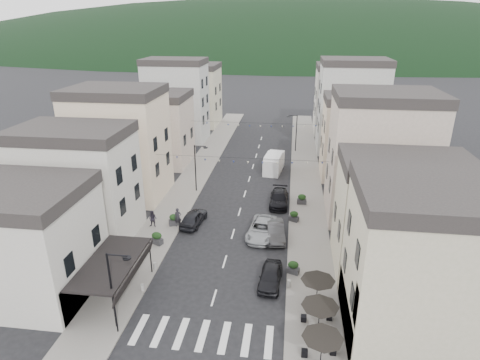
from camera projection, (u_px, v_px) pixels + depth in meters
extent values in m
plane|color=black|center=(196.00, 358.00, 25.34)|extent=(700.00, 700.00, 0.00)
cube|color=slate|center=(196.00, 173.00, 55.67)|extent=(4.00, 76.00, 0.12)
cube|color=slate|center=(305.00, 179.00, 53.85)|extent=(4.00, 76.00, 0.12)
ellipsoid|color=black|center=(288.00, 48.00, 301.42)|extent=(640.00, 360.00, 70.00)
cube|color=beige|center=(9.00, 246.00, 30.33)|extent=(12.00, 8.00, 8.00)
cube|color=#B5B090|center=(431.00, 273.00, 25.40)|extent=(10.00, 8.00, 10.00)
cube|color=black|center=(111.00, 263.00, 29.65)|extent=(3.60, 7.50, 0.15)
cube|color=black|center=(135.00, 270.00, 29.62)|extent=(0.34, 7.50, 0.99)
cylinder|color=black|center=(115.00, 314.00, 26.82)|extent=(0.10, 0.10, 3.20)
cylinder|color=black|center=(151.00, 257.00, 33.26)|extent=(0.10, 0.10, 3.20)
cube|color=beige|center=(79.00, 188.00, 38.11)|extent=(10.00, 7.00, 10.00)
cube|color=#262323|center=(70.00, 132.00, 36.07)|extent=(10.20, 7.14, 1.00)
cube|color=beige|center=(120.00, 147.00, 46.95)|extent=(10.00, 8.00, 12.00)
cube|color=#262323|center=(114.00, 91.00, 44.53)|extent=(10.20, 8.16, 1.00)
cube|color=#AA9A8A|center=(155.00, 131.00, 58.45)|extent=(10.00, 8.00, 9.50)
cube|color=#262323|center=(152.00, 95.00, 56.50)|extent=(10.20, 8.16, 1.00)
cube|color=#A6A5A1|center=(177.00, 104.00, 68.85)|extent=(10.00, 7.00, 13.00)
cube|color=#262323|center=(174.00, 61.00, 66.24)|extent=(10.20, 7.14, 1.00)
cube|color=#B5B090|center=(193.00, 97.00, 80.26)|extent=(10.00, 9.00, 11.00)
cube|color=#262323|center=(192.00, 66.00, 78.03)|extent=(10.20, 9.18, 1.00)
cube|color=#B5B090|center=(400.00, 221.00, 32.95)|extent=(10.00, 7.00, 9.00)
cube|color=#262323|center=(409.00, 164.00, 31.09)|extent=(10.20, 7.14, 1.00)
cube|color=#AA9A8A|center=(379.00, 162.00, 41.50)|extent=(10.00, 8.00, 12.50)
cube|color=#262323|center=(388.00, 96.00, 38.99)|extent=(10.20, 8.16, 1.00)
cube|color=beige|center=(361.00, 141.00, 53.01)|extent=(10.00, 7.00, 10.00)
cube|color=#262323|center=(366.00, 99.00, 50.96)|extent=(10.20, 7.14, 1.00)
cube|color=#A6A5A1|center=(351.00, 109.00, 63.40)|extent=(10.00, 8.00, 13.50)
cube|color=#262323|center=(356.00, 62.00, 60.70)|extent=(10.20, 8.16, 1.00)
cube|color=beige|center=(342.00, 101.00, 74.82)|extent=(10.00, 9.00, 11.50)
cube|color=#262323|center=(346.00, 67.00, 72.49)|extent=(10.20, 9.18, 1.00)
cylinder|color=black|center=(321.00, 355.00, 23.93)|extent=(0.06, 0.06, 2.30)
cone|color=black|center=(322.00, 341.00, 23.52)|extent=(2.50, 2.50, 0.55)
cylinder|color=black|center=(319.00, 323.00, 26.51)|extent=(0.06, 0.06, 2.30)
cone|color=black|center=(320.00, 309.00, 26.10)|extent=(2.50, 2.50, 0.55)
cylinder|color=black|center=(318.00, 332.00, 26.80)|extent=(0.70, 0.70, 0.04)
cylinder|color=black|center=(317.00, 296.00, 29.08)|extent=(0.06, 0.06, 2.30)
cone|color=black|center=(318.00, 283.00, 28.67)|extent=(2.50, 2.50, 0.55)
cylinder|color=black|center=(316.00, 305.00, 29.37)|extent=(0.70, 0.70, 0.04)
cylinder|color=black|center=(112.00, 292.00, 26.80)|extent=(0.14, 0.14, 6.00)
cylinder|color=black|center=(117.00, 255.00, 25.63)|extent=(1.40, 0.10, 0.10)
cylinder|color=black|center=(127.00, 258.00, 25.61)|extent=(0.56, 0.56, 0.08)
cylinder|color=black|center=(195.00, 169.00, 48.89)|extent=(0.14, 0.14, 6.00)
cylinder|color=black|center=(200.00, 146.00, 47.72)|extent=(1.40, 0.10, 0.10)
cylinder|color=black|center=(206.00, 148.00, 47.70)|extent=(0.56, 0.56, 0.08)
cylinder|color=black|center=(296.00, 134.00, 63.97)|extent=(0.14, 0.14, 6.00)
cylinder|color=black|center=(293.00, 116.00, 62.98)|extent=(1.40, 0.10, 0.10)
cylinder|color=black|center=(289.00, 116.00, 63.11)|extent=(0.56, 0.56, 0.08)
cylinder|color=gray|center=(142.00, 287.00, 31.39)|extent=(0.26, 0.26, 0.60)
cylinder|color=gray|center=(155.00, 266.00, 34.15)|extent=(0.26, 0.26, 0.60)
cylinder|color=gray|center=(289.00, 283.00, 31.85)|extent=(0.26, 0.26, 0.60)
cylinder|color=black|center=(241.00, 158.00, 43.35)|extent=(19.00, 0.02, 0.02)
cone|color=beige|center=(163.00, 156.00, 44.47)|extent=(0.28, 0.28, 0.24)
cone|color=navy|center=(177.00, 158.00, 44.31)|extent=(0.28, 0.28, 0.24)
cone|color=beige|center=(191.00, 159.00, 44.15)|extent=(0.28, 0.28, 0.24)
cone|color=navy|center=(205.00, 160.00, 43.98)|extent=(0.28, 0.28, 0.24)
cone|color=beige|center=(219.00, 161.00, 43.81)|extent=(0.28, 0.28, 0.24)
cone|color=navy|center=(233.00, 162.00, 43.63)|extent=(0.28, 0.28, 0.24)
cone|color=beige|center=(248.00, 163.00, 43.43)|extent=(0.28, 0.28, 0.24)
cone|color=navy|center=(262.00, 163.00, 43.23)|extent=(0.28, 0.28, 0.24)
cone|color=beige|center=(277.00, 163.00, 43.03)|extent=(0.28, 0.28, 0.24)
cone|color=navy|center=(292.00, 163.00, 42.81)|extent=(0.28, 0.28, 0.24)
cone|color=beige|center=(307.00, 163.00, 42.59)|extent=(0.28, 0.28, 0.24)
cone|color=navy|center=(322.00, 163.00, 42.36)|extent=(0.28, 0.28, 0.24)
cylinder|color=black|center=(255.00, 123.00, 58.07)|extent=(19.00, 0.02, 0.02)
cone|color=beige|center=(196.00, 122.00, 59.20)|extent=(0.28, 0.28, 0.24)
cone|color=navy|center=(207.00, 123.00, 59.04)|extent=(0.28, 0.28, 0.24)
cone|color=beige|center=(217.00, 124.00, 58.88)|extent=(0.28, 0.28, 0.24)
cone|color=navy|center=(228.00, 125.00, 58.71)|extent=(0.28, 0.28, 0.24)
cone|color=beige|center=(239.00, 125.00, 58.53)|extent=(0.28, 0.28, 0.24)
cone|color=navy|center=(249.00, 126.00, 58.35)|extent=(0.28, 0.28, 0.24)
cone|color=beige|center=(260.00, 126.00, 58.16)|extent=(0.28, 0.28, 0.24)
cone|color=navy|center=(271.00, 127.00, 57.96)|extent=(0.28, 0.28, 0.24)
cone|color=beige|center=(282.00, 127.00, 57.75)|extent=(0.28, 0.28, 0.24)
cone|color=navy|center=(293.00, 127.00, 57.53)|extent=(0.28, 0.28, 0.24)
cone|color=beige|center=(304.00, 126.00, 57.31)|extent=(0.28, 0.28, 0.24)
cone|color=navy|center=(316.00, 126.00, 57.09)|extent=(0.28, 0.28, 0.24)
imported|color=black|center=(271.00, 276.00, 32.21)|extent=(2.01, 4.39, 1.46)
imported|color=#313133|center=(275.00, 231.00, 39.05)|extent=(2.17, 4.76, 1.51)
imported|color=#92959A|center=(262.00, 229.00, 39.43)|extent=(3.12, 5.76, 1.53)
imported|color=black|center=(279.00, 199.00, 46.19)|extent=(2.10, 5.12, 1.48)
imported|color=black|center=(194.00, 218.00, 41.64)|extent=(2.36, 4.70, 1.54)
cube|color=silver|center=(274.00, 163.00, 56.29)|extent=(2.84, 5.72, 2.29)
cube|color=silver|center=(273.00, 157.00, 55.22)|extent=(2.55, 3.90, 0.57)
cylinder|color=black|center=(264.00, 173.00, 54.93)|extent=(0.38, 0.83, 0.80)
cylinder|color=black|center=(278.00, 174.00, 54.50)|extent=(0.38, 0.83, 0.80)
cylinder|color=black|center=(270.00, 163.00, 58.63)|extent=(0.38, 0.83, 0.80)
cylinder|color=black|center=(282.00, 164.00, 58.20)|extent=(0.38, 0.83, 0.80)
imported|color=black|center=(178.00, 217.00, 40.99)|extent=(0.81, 0.63, 1.98)
imported|color=#24202A|center=(153.00, 219.00, 40.89)|extent=(0.89, 0.71, 1.76)
cube|color=#2D2D30|center=(157.00, 241.00, 37.98)|extent=(1.24, 0.99, 0.55)
ellipsoid|color=black|center=(157.00, 236.00, 37.76)|extent=(0.96, 0.61, 0.70)
cube|color=#2C2C2F|center=(174.00, 222.00, 41.49)|extent=(1.24, 0.96, 0.55)
ellipsoid|color=black|center=(174.00, 217.00, 41.26)|extent=(0.96, 0.61, 0.70)
cube|color=#333336|center=(293.00, 270.00, 33.59)|extent=(1.14, 0.85, 0.51)
ellipsoid|color=black|center=(293.00, 265.00, 33.38)|extent=(0.89, 0.57, 0.65)
cube|color=#2A2A2C|center=(294.00, 219.00, 42.31)|extent=(1.15, 0.93, 0.50)
ellipsoid|color=black|center=(294.00, 214.00, 42.10)|extent=(0.89, 0.56, 0.65)
cube|color=#2D2C2F|center=(302.00, 202.00, 46.26)|extent=(1.09, 0.64, 0.53)
ellipsoid|color=black|center=(302.00, 197.00, 46.04)|extent=(0.93, 0.59, 0.68)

